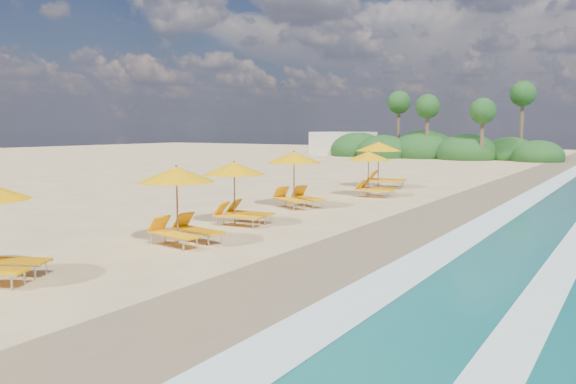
# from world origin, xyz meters

# --- Properties ---
(ground) EXTENTS (160.00, 160.00, 0.00)m
(ground) POSITION_xyz_m (0.00, 0.00, 0.00)
(ground) COLOR #DABD80
(ground) RESTS_ON ground
(wet_sand) EXTENTS (4.00, 160.00, 0.01)m
(wet_sand) POSITION_xyz_m (4.00, 0.00, 0.01)
(wet_sand) COLOR #8B7353
(wet_sand) RESTS_ON ground
(surf_foam) EXTENTS (4.00, 160.00, 0.01)m
(surf_foam) POSITION_xyz_m (6.70, 0.00, 0.03)
(surf_foam) COLOR white
(surf_foam) RESTS_ON ground
(station_2) EXTENTS (2.71, 2.58, 2.28)m
(station_2) POSITION_xyz_m (-1.19, -3.90, 1.28)
(station_2) COLOR olive
(station_2) RESTS_ON ground
(station_3) EXTENTS (2.55, 2.41, 2.21)m
(station_3) POSITION_xyz_m (-1.81, -0.33, 1.24)
(station_3) COLOR olive
(station_3) RESTS_ON ground
(station_4) EXTENTS (3.16, 3.16, 2.38)m
(station_4) POSITION_xyz_m (-2.36, 4.42, 1.34)
(station_4) COLOR olive
(station_4) RESTS_ON ground
(station_5) EXTENTS (2.57, 2.42, 2.25)m
(station_5) POSITION_xyz_m (-1.20, 9.59, 1.26)
(station_5) COLOR olive
(station_5) RESTS_ON ground
(station_6) EXTENTS (3.22, 3.11, 2.62)m
(station_6) POSITION_xyz_m (-2.40, 13.71, 1.47)
(station_6) COLOR olive
(station_6) RESTS_ON ground
(treeline) EXTENTS (25.80, 8.80, 9.74)m
(treeline) POSITION_xyz_m (-9.94, 45.51, 1.00)
(treeline) COLOR #163D14
(treeline) RESTS_ON ground
(beach_building) EXTENTS (7.00, 5.00, 2.80)m
(beach_building) POSITION_xyz_m (-22.00, 48.00, 1.40)
(beach_building) COLOR beige
(beach_building) RESTS_ON ground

